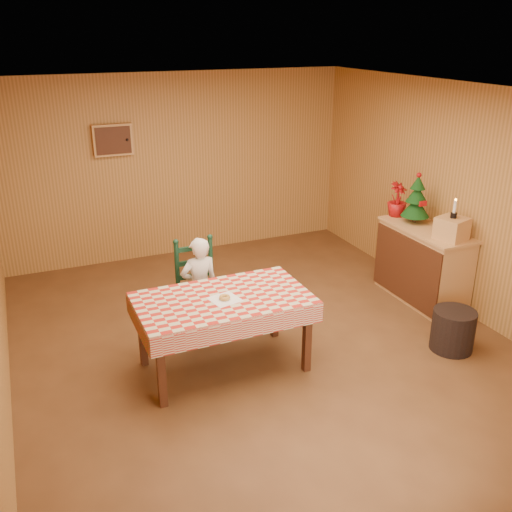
{
  "coord_description": "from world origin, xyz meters",
  "views": [
    {
      "loc": [
        -2.16,
        -4.81,
        3.15
      ],
      "look_at": [
        0.0,
        0.2,
        0.95
      ],
      "focal_mm": 40.0,
      "sensor_mm": 36.0,
      "label": 1
    }
  ],
  "objects_px": {
    "seated_child": "(200,287)",
    "christmas_tree": "(416,200)",
    "ladder_chair": "(198,290)",
    "crate": "(452,229)",
    "shelf_unit": "(422,264)",
    "storage_bin": "(453,330)",
    "dining_table": "(223,305)"
  },
  "relations": [
    {
      "from": "ladder_chair",
      "to": "seated_child",
      "type": "xyz_separation_m",
      "value": [
        0.0,
        -0.06,
        0.06
      ]
    },
    {
      "from": "christmas_tree",
      "to": "dining_table",
      "type": "bearing_deg",
      "value": -165.28
    },
    {
      "from": "crate",
      "to": "christmas_tree",
      "type": "height_order",
      "value": "christmas_tree"
    },
    {
      "from": "ladder_chair",
      "to": "storage_bin",
      "type": "distance_m",
      "value": 2.72
    },
    {
      "from": "seated_child",
      "to": "christmas_tree",
      "type": "bearing_deg",
      "value": 179.91
    },
    {
      "from": "ladder_chair",
      "to": "crate",
      "type": "bearing_deg",
      "value": -14.43
    },
    {
      "from": "seated_child",
      "to": "crate",
      "type": "height_order",
      "value": "crate"
    },
    {
      "from": "dining_table",
      "to": "shelf_unit",
      "type": "distance_m",
      "value": 2.8
    },
    {
      "from": "ladder_chair",
      "to": "shelf_unit",
      "type": "relative_size",
      "value": 0.87
    },
    {
      "from": "shelf_unit",
      "to": "storage_bin",
      "type": "height_order",
      "value": "shelf_unit"
    },
    {
      "from": "shelf_unit",
      "to": "crate",
      "type": "height_order",
      "value": "crate"
    },
    {
      "from": "dining_table",
      "to": "storage_bin",
      "type": "height_order",
      "value": "dining_table"
    },
    {
      "from": "seated_child",
      "to": "christmas_tree",
      "type": "height_order",
      "value": "christmas_tree"
    },
    {
      "from": "shelf_unit",
      "to": "crate",
      "type": "relative_size",
      "value": 4.13
    },
    {
      "from": "dining_table",
      "to": "christmas_tree",
      "type": "relative_size",
      "value": 2.67
    },
    {
      "from": "crate",
      "to": "storage_bin",
      "type": "height_order",
      "value": "crate"
    },
    {
      "from": "storage_bin",
      "to": "seated_child",
      "type": "bearing_deg",
      "value": 149.72
    },
    {
      "from": "crate",
      "to": "christmas_tree",
      "type": "distance_m",
      "value": 0.67
    },
    {
      "from": "dining_table",
      "to": "seated_child",
      "type": "xyz_separation_m",
      "value": [
        0.0,
        0.73,
        -0.13
      ]
    },
    {
      "from": "shelf_unit",
      "to": "seated_child",
      "type": "bearing_deg",
      "value": 174.73
    },
    {
      "from": "seated_child",
      "to": "storage_bin",
      "type": "bearing_deg",
      "value": 149.72
    },
    {
      "from": "ladder_chair",
      "to": "christmas_tree",
      "type": "bearing_deg",
      "value": -1.27
    },
    {
      "from": "ladder_chair",
      "to": "shelf_unit",
      "type": "distance_m",
      "value": 2.77
    },
    {
      "from": "crate",
      "to": "storage_bin",
      "type": "relative_size",
      "value": 0.68
    },
    {
      "from": "dining_table",
      "to": "christmas_tree",
      "type": "bearing_deg",
      "value": 14.72
    },
    {
      "from": "seated_child",
      "to": "storage_bin",
      "type": "distance_m",
      "value": 2.69
    },
    {
      "from": "christmas_tree",
      "to": "storage_bin",
      "type": "relative_size",
      "value": 1.4
    },
    {
      "from": "dining_table",
      "to": "shelf_unit",
      "type": "bearing_deg",
      "value": 9.81
    },
    {
      "from": "seated_child",
      "to": "shelf_unit",
      "type": "xyz_separation_m",
      "value": [
        2.75,
        -0.25,
        -0.1
      ]
    },
    {
      "from": "dining_table",
      "to": "christmas_tree",
      "type": "xyz_separation_m",
      "value": [
        2.76,
        0.73,
        0.52
      ]
    },
    {
      "from": "dining_table",
      "to": "storage_bin",
      "type": "distance_m",
      "value": 2.43
    },
    {
      "from": "ladder_chair",
      "to": "crate",
      "type": "xyz_separation_m",
      "value": [
        2.76,
        -0.71,
        0.55
      ]
    }
  ]
}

